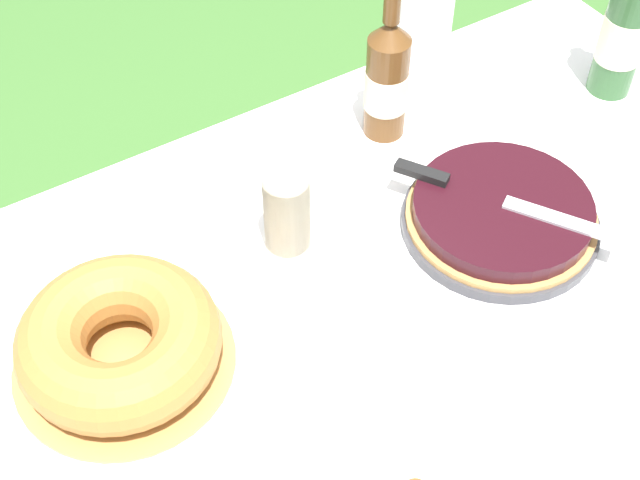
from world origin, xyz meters
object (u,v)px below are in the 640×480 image
Objects in this scene: serving_knife at (487,195)px; cup_stack at (287,211)px; cider_bottle_green at (626,27)px; berry_tart at (501,216)px; bundt_cake at (120,342)px; paper_towel_roll at (420,34)px; cider_bottle_amber at (387,78)px.

serving_knife is 2.02× the size of cup_stack.
cider_bottle_green is (0.42, 0.15, 0.07)m from serving_knife.
bundt_cake is at bearing 172.93° from berry_tart.
paper_towel_roll is at bearing 74.03° from berry_tart.
cup_stack is (-0.31, 0.15, 0.05)m from berry_tart.
serving_knife is at bearing -22.22° from cup_stack.
cider_bottle_green reaches higher than cider_bottle_amber.
berry_tart is 1.03× the size of cider_bottle_amber.
serving_knife is at bearing 122.43° from berry_tart.
cider_bottle_green is 1.64× the size of paper_towel_roll.
cup_stack is at bearing -177.97° from cider_bottle_green.
serving_knife reaches higher than berry_tart.
cider_bottle_amber is at bearing 149.11° from serving_knife.
cider_bottle_amber is (-0.43, 0.13, -0.02)m from cider_bottle_green.
bundt_cake is at bearing -174.78° from cider_bottle_green.
cider_bottle_amber is 1.44× the size of paper_towel_roll.
cider_bottle_amber reaches higher than berry_tart.
bundt_cake is 0.64m from cider_bottle_amber.
cup_stack is 0.72m from cider_bottle_green.
cider_bottle_green reaches higher than bundt_cake.
bundt_cake is (-0.62, 0.08, 0.02)m from berry_tart.
bundt_cake is (-0.61, 0.05, -0.01)m from serving_knife.
cider_bottle_amber reaches higher than serving_knife.
paper_towel_roll is at bearing 128.26° from serving_knife.
paper_towel_roll is (-0.30, 0.21, -0.03)m from cider_bottle_green.
serving_knife is 1.04× the size of bundt_cake.
cider_bottle_amber is (-0.01, 0.27, 0.05)m from serving_knife.
cup_stack reaches higher than serving_knife.
serving_knife is 0.32m from cup_stack.
cup_stack is (-0.30, 0.12, 0.02)m from serving_knife.
bundt_cake is at bearing -159.87° from cider_bottle_amber.
cup_stack is at bearing -144.64° from serving_knife.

